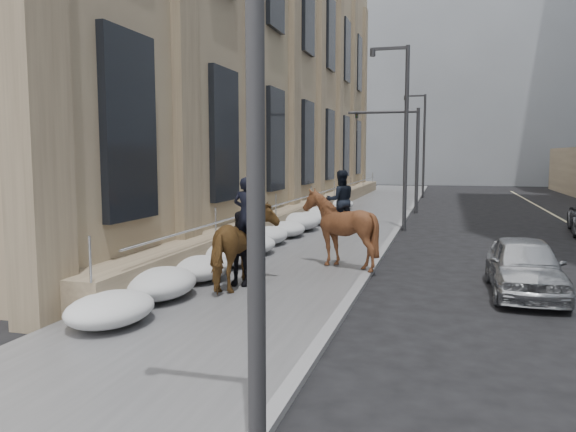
% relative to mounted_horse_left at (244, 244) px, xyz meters
% --- Properties ---
extents(ground, '(140.00, 140.00, 0.00)m').
position_rel_mounted_horse_left_xyz_m(ground, '(0.01, -1.51, -1.19)').
color(ground, black).
rests_on(ground, ground).
extents(sidewalk, '(5.00, 80.00, 0.12)m').
position_rel_mounted_horse_left_xyz_m(sidewalk, '(0.01, 8.49, -1.13)').
color(sidewalk, '#4B4B4E').
rests_on(sidewalk, ground).
extents(curb, '(0.24, 80.00, 0.12)m').
position_rel_mounted_horse_left_xyz_m(curb, '(2.63, 8.49, -1.13)').
color(curb, slate).
rests_on(curb, ground).
extents(limestone_building, '(6.10, 44.00, 18.00)m').
position_rel_mounted_horse_left_xyz_m(limestone_building, '(-5.25, 18.45, 7.71)').
color(limestone_building, '#89725A').
rests_on(limestone_building, ground).
extents(bg_building_mid, '(30.00, 12.00, 28.00)m').
position_rel_mounted_horse_left_xyz_m(bg_building_mid, '(4.01, 58.49, 12.81)').
color(bg_building_mid, slate).
rests_on(bg_building_mid, ground).
extents(bg_building_far, '(24.00, 12.00, 20.00)m').
position_rel_mounted_horse_left_xyz_m(bg_building_far, '(-5.99, 70.49, 8.81)').
color(bg_building_far, gray).
rests_on(bg_building_far, ground).
extents(streetlight_near, '(1.71, 0.24, 8.00)m').
position_rel_mounted_horse_left_xyz_m(streetlight_near, '(2.75, -7.51, 3.39)').
color(streetlight_near, '#2D2D30').
rests_on(streetlight_near, ground).
extents(streetlight_mid, '(1.71, 0.24, 8.00)m').
position_rel_mounted_horse_left_xyz_m(streetlight_mid, '(2.75, 12.49, 3.39)').
color(streetlight_mid, '#2D2D30').
rests_on(streetlight_mid, ground).
extents(streetlight_far, '(1.71, 0.24, 8.00)m').
position_rel_mounted_horse_left_xyz_m(streetlight_far, '(2.75, 32.49, 3.39)').
color(streetlight_far, '#2D2D30').
rests_on(streetlight_far, ground).
extents(traffic_signal, '(4.10, 0.22, 6.00)m').
position_rel_mounted_horse_left_xyz_m(traffic_signal, '(2.08, 20.49, 2.81)').
color(traffic_signal, '#2D2D30').
rests_on(traffic_signal, ground).
extents(snow_bank, '(1.70, 18.10, 0.76)m').
position_rel_mounted_horse_left_xyz_m(snow_bank, '(-1.41, 6.60, -0.72)').
color(snow_bank, silver).
rests_on(snow_bank, sidewalk).
extents(mounted_horse_left, '(1.18, 2.43, 2.67)m').
position_rel_mounted_horse_left_xyz_m(mounted_horse_left, '(0.00, 0.00, 0.00)').
color(mounted_horse_left, '#533719').
rests_on(mounted_horse_left, sidewalk).
extents(mounted_horse_right, '(2.48, 2.59, 2.77)m').
position_rel_mounted_horse_left_xyz_m(mounted_horse_right, '(1.75, 3.15, 0.13)').
color(mounted_horse_right, '#432413').
rests_on(mounted_horse_right, sidewalk).
extents(pedestrian, '(1.11, 0.53, 1.84)m').
position_rel_mounted_horse_left_xyz_m(pedestrian, '(-0.18, 0.20, -0.15)').
color(pedestrian, black).
rests_on(pedestrian, sidewalk).
extents(car_silver, '(1.64, 4.04, 1.38)m').
position_rel_mounted_horse_left_xyz_m(car_silver, '(6.51, 1.64, -0.51)').
color(car_silver, '#ABAEB3').
rests_on(car_silver, ground).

